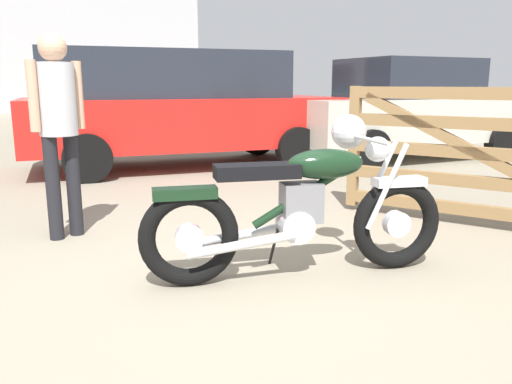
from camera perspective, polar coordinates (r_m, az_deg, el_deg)
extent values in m
plane|color=gray|center=(3.44, -1.86, -9.84)|extent=(80.00, 80.00, 0.00)
torus|color=black|center=(3.71, 15.35, -3.42)|extent=(0.65, 0.23, 0.64)
cylinder|color=silver|center=(3.71, 15.35, -3.42)|extent=(0.19, 0.11, 0.18)
torus|color=black|center=(3.29, -7.42, -5.04)|extent=(0.65, 0.23, 0.64)
cylinder|color=silver|center=(3.29, -7.42, -5.04)|extent=(0.19, 0.11, 0.18)
cube|color=silver|center=(3.64, 15.61, 1.14)|extent=(0.38, 0.20, 0.06)
cube|color=black|center=(3.21, -7.92, -0.11)|extent=(0.42, 0.20, 0.07)
cylinder|color=silver|center=(3.65, 13.30, 1.03)|extent=(0.29, 0.09, 0.58)
cylinder|color=silver|center=(3.52, 14.37, 0.57)|extent=(0.29, 0.09, 0.58)
sphere|color=silver|center=(3.53, 13.35, 4.65)|extent=(0.17, 0.17, 0.17)
cylinder|color=silver|center=(3.48, 12.22, 5.77)|extent=(0.15, 0.61, 0.03)
sphere|color=silver|center=(3.75, 10.28, 6.59)|extent=(0.25, 0.25, 0.25)
cylinder|color=black|center=(3.38, 5.77, 0.01)|extent=(0.75, 0.20, 0.47)
ellipsoid|color=black|center=(3.39, 7.69, 3.11)|extent=(0.55, 0.32, 0.20)
cube|color=black|center=(3.26, 0.09, 2.33)|extent=(0.57, 0.30, 0.09)
cube|color=slate|center=(3.39, 5.04, -1.15)|extent=(0.29, 0.23, 0.26)
cylinder|color=silver|center=(3.41, 4.35, -3.64)|extent=(0.25, 0.24, 0.22)
cylinder|color=silver|center=(3.44, -2.25, -4.89)|extent=(0.70, 0.19, 0.14)
cylinder|color=silver|center=(3.25, -1.58, -5.89)|extent=(0.70, 0.19, 0.14)
cylinder|color=black|center=(3.60, 1.96, -6.10)|extent=(0.07, 0.24, 0.33)
cube|color=olive|center=(5.28, 10.83, 4.97)|extent=(0.12, 0.13, 1.20)
cube|color=olive|center=(5.05, 23.30, -1.91)|extent=(1.37, 2.06, 0.11)
cube|color=olive|center=(4.99, 23.54, 0.99)|extent=(1.37, 2.06, 0.11)
cube|color=olive|center=(4.95, 23.80, 3.94)|extent=(1.37, 2.06, 0.11)
cube|color=olive|center=(4.93, 24.05, 6.93)|extent=(1.37, 2.06, 0.11)
cube|color=olive|center=(4.92, 24.31, 9.94)|extent=(1.37, 2.06, 0.11)
cube|color=olive|center=(4.96, 23.78, 3.71)|extent=(1.26, 1.89, 1.08)
cylinder|color=black|center=(4.60, -19.60, 0.69)|extent=(0.12, 0.12, 0.86)
cylinder|color=black|center=(4.52, -21.60, 0.35)|extent=(0.12, 0.12, 0.86)
cylinder|color=#B2B2B7|center=(4.48, -21.28, 9.57)|extent=(0.30, 0.30, 0.58)
cylinder|color=tan|center=(4.57, -19.16, 10.12)|extent=(0.08, 0.08, 0.55)
cylinder|color=tan|center=(4.40, -23.53, 9.74)|extent=(0.08, 0.08, 0.55)
sphere|color=tan|center=(4.49, -21.67, 14.67)|extent=(0.22, 0.22, 0.22)
cylinder|color=black|center=(9.35, 0.09, 6.14)|extent=(0.65, 0.25, 0.64)
cylinder|color=black|center=(7.74, 4.62, 4.87)|extent=(0.65, 0.25, 0.64)
cylinder|color=black|center=(8.78, -18.68, 5.13)|extent=(0.65, 0.25, 0.64)
cylinder|color=black|center=(7.04, -18.21, 3.59)|extent=(0.65, 0.25, 0.64)
cube|color=red|center=(8.06, -7.85, 7.72)|extent=(4.81, 2.09, 0.74)
cube|color=#232833|center=(7.98, -10.16, 12.72)|extent=(3.60, 1.84, 0.68)
cylinder|color=black|center=(10.77, 18.64, 6.24)|extent=(0.62, 0.21, 0.62)
cylinder|color=black|center=(9.60, 25.66, 5.05)|extent=(0.62, 0.21, 0.62)
cylinder|color=black|center=(9.14, 6.11, 5.88)|extent=(0.62, 0.21, 0.62)
cylinder|color=black|center=(7.73, 12.64, 4.53)|extent=(0.62, 0.21, 0.62)
cube|color=beige|center=(9.20, 16.26, 7.76)|extent=(4.21, 1.75, 0.72)
cube|color=#232833|center=(9.18, 16.51, 11.99)|extent=(2.01, 1.58, 0.64)
cylinder|color=black|center=(12.50, -20.34, 6.80)|extent=(0.61, 0.23, 0.60)
cylinder|color=black|center=(14.14, -20.36, 7.32)|extent=(0.61, 0.23, 0.60)
cylinder|color=black|center=(12.73, -9.40, 7.46)|extent=(0.61, 0.23, 0.60)
cylinder|color=black|center=(14.34, -10.65, 7.91)|extent=(0.61, 0.23, 0.60)
cube|color=#23663D|center=(13.35, -15.26, 9.04)|extent=(4.01, 1.91, 0.76)
cube|color=#232833|center=(13.36, -14.35, 12.27)|extent=(2.50, 1.69, 0.72)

